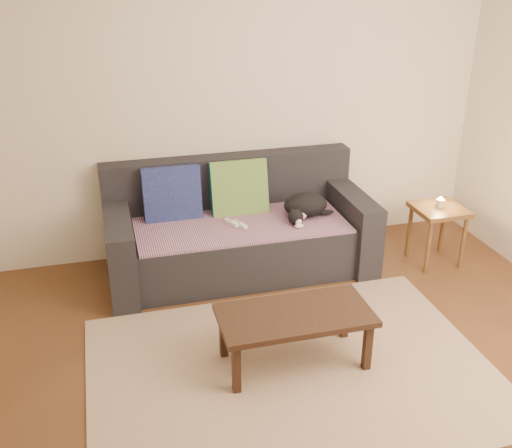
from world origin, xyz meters
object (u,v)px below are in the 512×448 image
(sofa, at_px, (238,233))
(side_table, at_px, (438,217))
(wii_remote_a, at_px, (232,223))
(wii_remote_b, at_px, (240,225))
(coffee_table, at_px, (295,319))
(cat, at_px, (305,206))

(sofa, height_order, side_table, sofa)
(wii_remote_a, height_order, wii_remote_b, same)
(side_table, height_order, coffee_table, side_table)
(wii_remote_b, bearing_deg, sofa, -29.42)
(cat, xyz_separation_m, wii_remote_a, (-0.61, -0.00, -0.08))
(wii_remote_b, distance_m, side_table, 1.65)
(side_table, relative_size, coffee_table, 0.52)
(wii_remote_b, height_order, side_table, side_table)
(wii_remote_b, bearing_deg, side_table, -118.74)
(sofa, distance_m, cat, 0.58)
(cat, height_order, wii_remote_b, cat)
(coffee_table, bearing_deg, sofa, 91.64)
(side_table, distance_m, coffee_table, 1.87)
(cat, height_order, coffee_table, cat)
(cat, distance_m, coffee_table, 1.35)
(cat, height_order, wii_remote_a, cat)
(sofa, height_order, cat, sofa)
(wii_remote_a, xyz_separation_m, wii_remote_b, (0.06, -0.05, 0.00))
(cat, xyz_separation_m, wii_remote_b, (-0.55, -0.05, -0.08))
(wii_remote_a, bearing_deg, coffee_table, 160.63)
(sofa, distance_m, side_table, 1.65)
(wii_remote_a, bearing_deg, wii_remote_b, -153.79)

